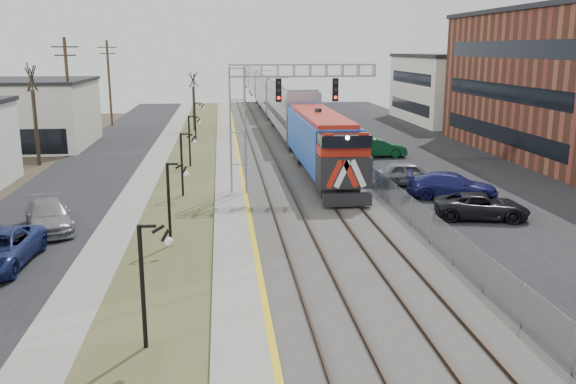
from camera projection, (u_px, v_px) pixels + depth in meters
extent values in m
cube|color=black|center=(84.00, 176.00, 44.18)|extent=(7.00, 120.00, 0.04)
cube|color=gray|center=(147.00, 175.00, 44.66)|extent=(2.00, 120.00, 0.08)
cube|color=#474E29|center=(189.00, 174.00, 44.98)|extent=(4.00, 120.00, 0.06)
cube|color=gray|center=(229.00, 172.00, 45.28)|extent=(2.00, 120.00, 0.24)
cube|color=#595651|center=(296.00, 171.00, 45.82)|extent=(8.00, 120.00, 0.20)
cube|color=black|center=(450.00, 168.00, 47.11)|extent=(16.00, 120.00, 0.04)
cube|color=gold|center=(241.00, 170.00, 45.34)|extent=(0.24, 120.00, 0.01)
cube|color=#2D2119|center=(259.00, 169.00, 45.48)|extent=(0.08, 120.00, 0.15)
cube|color=#2D2119|center=(279.00, 169.00, 45.64)|extent=(0.08, 120.00, 0.15)
cube|color=#2D2119|center=(306.00, 168.00, 45.86)|extent=(0.08, 120.00, 0.15)
cube|color=#2D2119|center=(325.00, 168.00, 46.01)|extent=(0.08, 120.00, 0.15)
cube|color=#1547AF|center=(322.00, 145.00, 42.60)|extent=(3.00, 17.00, 4.25)
cube|color=black|center=(347.00, 200.00, 34.59)|extent=(2.80, 0.50, 0.70)
cube|color=gray|center=(290.00, 109.00, 62.11)|extent=(3.00, 22.00, 5.33)
cube|color=gray|center=(271.00, 93.00, 84.17)|extent=(3.00, 22.00, 5.33)
cube|color=gray|center=(260.00, 84.00, 106.22)|extent=(3.00, 22.00, 5.33)
cube|color=gray|center=(253.00, 78.00, 128.28)|extent=(3.00, 22.00, 5.33)
cube|color=gray|center=(238.00, 132.00, 37.67)|extent=(1.00, 1.00, 8.00)
cube|color=gray|center=(302.00, 71.00, 37.23)|extent=(9.00, 0.80, 0.80)
cube|color=black|center=(278.00, 90.00, 36.90)|extent=(0.35, 0.25, 1.40)
cube|color=black|center=(335.00, 90.00, 37.27)|extent=(0.35, 0.25, 1.40)
cylinder|color=black|center=(143.00, 288.00, 18.41)|extent=(0.14, 0.14, 4.00)
cylinder|color=black|center=(169.00, 206.00, 28.08)|extent=(0.14, 0.14, 4.00)
cylinder|color=black|center=(182.00, 165.00, 37.75)|extent=(0.14, 0.14, 4.00)
cylinder|color=black|center=(189.00, 142.00, 47.43)|extent=(0.14, 0.14, 4.00)
cylinder|color=black|center=(195.00, 123.00, 59.04)|extent=(0.14, 0.14, 4.00)
cylinder|color=#4C3823|center=(69.00, 97.00, 52.39)|extent=(0.28, 0.28, 10.00)
cylinder|color=#4C3823|center=(109.00, 84.00, 71.74)|extent=(0.28, 0.28, 10.00)
cube|color=gray|center=(351.00, 160.00, 46.10)|extent=(0.04, 120.00, 1.60)
cube|color=beige|center=(12.00, 115.00, 57.00)|extent=(14.00, 12.00, 6.00)
cube|color=beige|center=(472.00, 90.00, 76.71)|extent=(16.00, 18.00, 8.00)
cylinder|color=#382D23|center=(36.00, 128.00, 47.86)|extent=(0.30, 0.30, 5.95)
cylinder|color=#382D23|center=(194.00, 109.00, 68.55)|extent=(0.30, 0.30, 4.90)
imported|color=black|center=(481.00, 207.00, 33.01)|extent=(5.41, 3.35, 1.40)
imported|color=navy|center=(452.00, 186.00, 37.48)|extent=(5.91, 3.76, 1.59)
imported|color=gray|center=(410.00, 174.00, 41.03)|extent=(4.98, 2.58, 1.62)
imported|color=#0E4622|center=(378.00, 148.00, 51.88)|extent=(4.86, 1.99, 1.57)
imported|color=gray|center=(49.00, 217.00, 30.95)|extent=(3.66, 5.50, 1.48)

